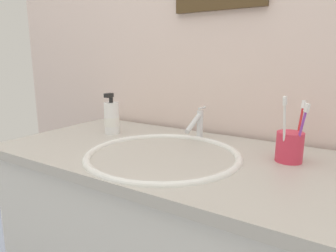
# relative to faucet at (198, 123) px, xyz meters

# --- Properties ---
(tiled_wall_back) EXTENTS (2.40, 0.04, 2.40)m
(tiled_wall_back) POSITION_rel_faucet_xyz_m (0.01, 0.16, 0.28)
(tiled_wall_back) COLOR beige
(tiled_wall_back) RESTS_ON ground
(sink_basin) EXTENTS (0.49, 0.49, 0.11)m
(sink_basin) POSITION_rel_faucet_xyz_m (0.00, -0.24, -0.10)
(sink_basin) COLOR white
(sink_basin) RESTS_ON vanity_counter
(faucet) EXTENTS (0.02, 0.15, 0.12)m
(faucet) POSITION_rel_faucet_xyz_m (0.00, 0.00, 0.00)
(faucet) COLOR silver
(faucet) RESTS_ON sink_basin
(toothbrush_cup) EXTENTS (0.08, 0.08, 0.09)m
(toothbrush_cup) POSITION_rel_faucet_xyz_m (0.34, -0.08, -0.02)
(toothbrush_cup) COLOR #D8334C
(toothbrush_cup) RESTS_ON vanity_counter
(toothbrush_red) EXTENTS (0.02, 0.05, 0.17)m
(toothbrush_red) POSITION_rel_faucet_xyz_m (0.36, -0.04, 0.04)
(toothbrush_red) COLOR red
(toothbrush_red) RESTS_ON toothbrush_cup
(toothbrush_white) EXTENTS (0.01, 0.05, 0.19)m
(toothbrush_white) POSITION_rel_faucet_xyz_m (0.33, -0.12, 0.05)
(toothbrush_white) COLOR white
(toothbrush_white) RESTS_ON toothbrush_cup
(toothbrush_purple) EXTENTS (0.04, 0.04, 0.18)m
(toothbrush_purple) POSITION_rel_faucet_xyz_m (0.38, -0.11, 0.04)
(toothbrush_purple) COLOR purple
(toothbrush_purple) RESTS_ON toothbrush_cup
(soap_dispenser) EXTENTS (0.06, 0.06, 0.17)m
(soap_dispenser) POSITION_rel_faucet_xyz_m (-0.33, -0.11, 0.00)
(soap_dispenser) COLOR white
(soap_dispenser) RESTS_ON vanity_counter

